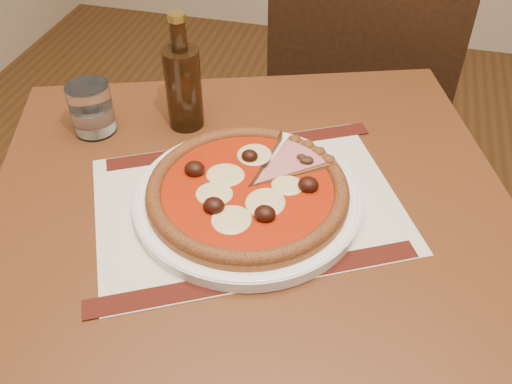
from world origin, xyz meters
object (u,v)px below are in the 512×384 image
Objects in this scene: table at (253,261)px; chair_far at (362,90)px; water_glass at (91,109)px; bottle at (183,84)px; pizza at (248,190)px; plate at (248,199)px.

chair_far reaches higher than table.
water_glass is 0.43× the size of bottle.
chair_far is 3.13× the size of pizza.
table is 0.38m from water_glass.
plate reaches higher than table.
pizza is 0.33m from water_glass.
water_glass reaches higher than plate.
table is at bearing 86.63° from chair_far.
bottle reaches higher than plate.
water_glass reaches higher than table.
bottle is at bearing 67.39° from chair_far.
bottle is (-0.17, 0.20, 0.18)m from table.
table is at bearing -57.83° from pizza.
pizza is at bearing 85.37° from chair_far.
water_glass is 0.16m from bottle.
table is at bearing -58.36° from plate.
plate is at bearing 60.95° from pizza.
water_glass is at bearing 156.38° from table.
chair_far is at bearing 82.04° from table.
bottle is at bearing 21.42° from water_glass.
water_glass is (-0.43, -0.60, 0.26)m from chair_far.
bottle is (-0.16, 0.18, 0.05)m from pizza.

